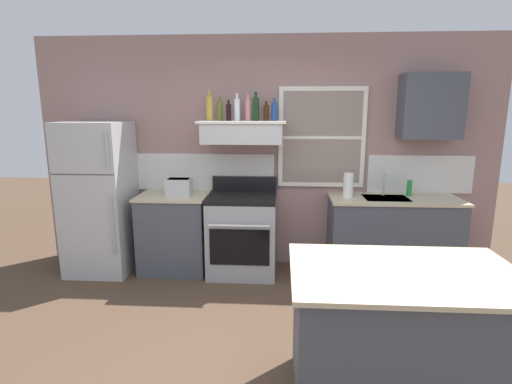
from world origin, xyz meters
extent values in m
plane|color=#4C3828|center=(0.00, 0.00, 0.00)|extent=(16.00, 16.00, 0.00)
cube|color=gray|center=(0.00, 2.23, 1.35)|extent=(5.40, 0.06, 2.70)
cube|color=silver|center=(-1.15, 2.19, 1.13)|extent=(2.50, 0.02, 0.44)
cube|color=silver|center=(1.80, 2.19, 1.13)|extent=(1.20, 0.02, 0.44)
cube|color=white|center=(0.65, 2.18, 1.55)|extent=(1.00, 0.04, 1.15)
cube|color=gray|center=(0.65, 2.17, 1.55)|extent=(0.90, 0.01, 1.05)
cube|color=white|center=(0.65, 2.16, 1.55)|extent=(0.90, 0.02, 0.04)
cube|color=#B7BABC|center=(-1.90, 1.84, 0.87)|extent=(0.70, 0.68, 1.74)
cube|color=#333333|center=(-1.90, 1.50, 1.20)|extent=(0.69, 0.00, 0.01)
cylinder|color=#A5A8AD|center=(-1.60, 1.47, 0.66)|extent=(0.02, 0.02, 0.66)
cylinder|color=#A5A8AD|center=(-1.60, 1.47, 1.47)|extent=(0.02, 0.02, 0.38)
cube|color=#474C56|center=(-1.05, 1.90, 0.44)|extent=(0.76, 0.60, 0.88)
cube|color=#C6B793|center=(-1.05, 1.90, 0.90)|extent=(0.79, 0.63, 0.03)
cube|color=silver|center=(-0.97, 1.88, 1.01)|extent=(0.28, 0.20, 0.19)
cube|color=black|center=(-0.97, 1.88, 1.09)|extent=(0.24, 0.16, 0.01)
cube|color=black|center=(-1.12, 1.88, 1.04)|extent=(0.02, 0.03, 0.02)
cube|color=#9EA0A5|center=(-0.25, 1.86, 0.43)|extent=(0.76, 0.64, 0.87)
cube|color=black|center=(-0.25, 1.86, 0.89)|extent=(0.76, 0.64, 0.04)
cube|color=black|center=(-0.25, 2.15, 1.00)|extent=(0.76, 0.06, 0.18)
cube|color=black|center=(-0.25, 1.54, 0.42)|extent=(0.65, 0.01, 0.40)
cylinder|color=silver|center=(-0.25, 1.50, 0.67)|extent=(0.65, 0.03, 0.03)
cube|color=silver|center=(-0.25, 1.96, 1.61)|extent=(0.88, 0.48, 0.22)
cube|color=#262628|center=(-0.25, 1.74, 1.53)|extent=(0.75, 0.02, 0.04)
cube|color=white|center=(-0.25, 1.96, 1.73)|extent=(0.96, 0.52, 0.02)
cylinder|color=#B29333|center=(-0.62, 1.98, 1.88)|extent=(0.08, 0.08, 0.26)
cylinder|color=#B29333|center=(-0.62, 1.98, 2.04)|extent=(0.03, 0.03, 0.07)
cylinder|color=#4C601E|center=(-0.50, 1.98, 1.85)|extent=(0.06, 0.06, 0.21)
cylinder|color=#4C601E|center=(-0.50, 1.98, 1.98)|extent=(0.03, 0.03, 0.05)
cylinder|color=black|center=(-0.40, 1.95, 1.84)|extent=(0.06, 0.06, 0.18)
cylinder|color=black|center=(-0.40, 1.95, 1.95)|extent=(0.02, 0.02, 0.05)
cylinder|color=silver|center=(-0.31, 1.95, 1.86)|extent=(0.06, 0.06, 0.24)
cylinder|color=silver|center=(-0.31, 1.95, 2.01)|extent=(0.03, 0.03, 0.06)
cylinder|color=#C67F84|center=(-0.19, 2.02, 1.86)|extent=(0.07, 0.07, 0.23)
cylinder|color=#C67F84|center=(-0.19, 2.02, 2.01)|extent=(0.03, 0.03, 0.06)
cylinder|color=#143819|center=(-0.10, 2.00, 1.87)|extent=(0.07, 0.07, 0.25)
cylinder|color=#143819|center=(-0.10, 2.00, 2.03)|extent=(0.03, 0.03, 0.06)
cylinder|color=#381E0F|center=(0.01, 2.00, 1.83)|extent=(0.06, 0.06, 0.17)
cylinder|color=#381E0F|center=(0.01, 2.00, 1.94)|extent=(0.03, 0.03, 0.04)
cylinder|color=#1E478C|center=(0.10, 2.01, 1.85)|extent=(0.07, 0.07, 0.20)
cylinder|color=#1E478C|center=(0.10, 2.01, 1.97)|extent=(0.03, 0.03, 0.05)
cube|color=#474C56|center=(1.45, 1.90, 0.44)|extent=(1.40, 0.60, 0.88)
cube|color=#C6B793|center=(1.45, 1.90, 0.90)|extent=(1.43, 0.63, 0.03)
cube|color=#B7BABC|center=(1.35, 1.88, 0.90)|extent=(0.48, 0.36, 0.01)
cylinder|color=silver|center=(1.35, 2.02, 1.05)|extent=(0.03, 0.03, 0.28)
cylinder|color=silver|center=(1.35, 1.94, 1.17)|extent=(0.02, 0.16, 0.02)
cylinder|color=white|center=(0.93, 1.90, 1.04)|extent=(0.11, 0.11, 0.27)
cylinder|color=#268C3F|center=(1.63, 2.00, 1.00)|extent=(0.06, 0.06, 0.18)
cube|color=#474C56|center=(0.95, -0.16, 0.44)|extent=(1.32, 0.82, 0.88)
cube|color=#C6B793|center=(0.95, -0.16, 0.90)|extent=(1.40, 0.90, 0.03)
cube|color=#474C56|center=(1.80, 2.04, 1.90)|extent=(0.64, 0.32, 0.70)
camera|label=1|loc=(0.19, -2.47, 1.87)|focal=27.77mm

